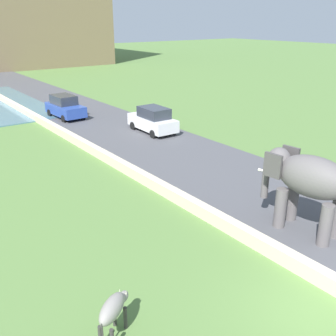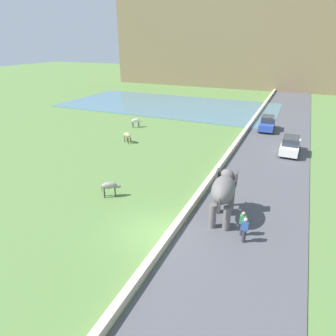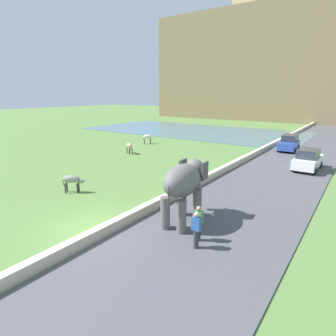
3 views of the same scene
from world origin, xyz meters
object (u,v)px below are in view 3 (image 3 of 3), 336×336
Objects in this scene: cow_white at (148,137)px; car_white at (308,160)px; car_blue at (289,143)px; cow_tan at (129,146)px; elephant at (184,183)px; person_trailing at (196,230)px; cow_grey at (72,180)px; person_beside_elephant at (198,223)px.

car_white is at bearing -7.10° from cow_white.
car_blue is 2.96× the size of cow_tan.
elephant is 2.77m from person_trailing.
elephant is 0.87× the size of car_blue.
cow_white is at bearing 133.34° from elephant.
car_white reaches higher than person_trailing.
elephant is 2.79× the size of cow_white.
elephant is 2.66× the size of cow_grey.
elephant is 8.24m from cow_grey.
car_blue is 3.07× the size of cow_grey.
elephant is 17.23m from cow_tan.
car_blue is (0.02, 21.87, -1.14)m from elephant.
car_white is at bearing 84.85° from person_trailing.
person_trailing is (0.23, -0.58, 0.00)m from person_beside_elephant.
car_white and car_blue have the same top height.
person_beside_elephant reaches higher than cow_white.
person_beside_elephant is 1.23× the size of cow_grey.
cow_tan is (-13.42, 10.74, -1.20)m from elephant.
person_trailing is at bearing -68.80° from person_beside_elephant.
elephant is 22.79m from cow_white.
cow_grey is (7.48, -16.91, 0.00)m from cow_white.
person_beside_elephant is at bearing -39.74° from elephant.
car_white reaches higher than cow_tan.
car_white is 3.05× the size of cow_grey.
cow_tan is (-14.92, 11.98, -0.04)m from person_beside_elephant.
cow_grey is at bearing -110.16° from car_blue.
cow_tan is 12.28m from cow_grey.
car_blue is at bearing 89.95° from elephant.
car_white is 18.44m from cow_grey.
car_white is at bearing 11.82° from cow_tan.
cow_grey is at bearing -66.14° from cow_white.
elephant is at bearing 2.51° from cow_grey.
car_white is (1.67, 15.46, 0.03)m from person_beside_elephant.
car_white is (1.44, 16.04, 0.03)m from person_trailing.
person_beside_elephant is at bearing -96.17° from car_white.
person_beside_elephant and person_trailing have the same top height.
person_trailing is 0.40× the size of car_blue.
person_beside_elephant reaches higher than cow_tan.
cow_grey is (-9.64, 0.89, -0.04)m from person_beside_elephant.
cow_grey is (-9.87, 1.47, -0.04)m from person_trailing.
car_white is at bearing 77.42° from elephant.
cow_grey is (5.28, -11.09, 0.00)m from cow_tan.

